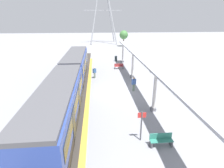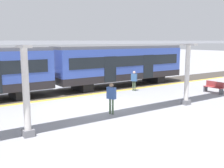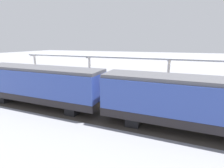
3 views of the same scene
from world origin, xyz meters
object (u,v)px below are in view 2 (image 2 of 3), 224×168
(canopy_pillar_second, at_px, (26,91))
(passenger_waiting_near_edge, at_px, (134,79))
(passenger_by_the_benches, at_px, (111,95))
(train_far_carriage, at_px, (121,65))
(canopy_pillar_third, at_px, (187,74))
(bench_near_end, at_px, (214,87))

(canopy_pillar_second, distance_m, passenger_waiting_near_edge, 11.23)
(canopy_pillar_second, xyz_separation_m, passenger_by_the_benches, (-0.83, 4.70, -0.84))
(train_far_carriage, bearing_deg, canopy_pillar_third, -5.41)
(bench_near_end, distance_m, passenger_waiting_near_edge, 6.05)
(bench_near_end, xyz_separation_m, passenger_by_the_benches, (0.46, -9.67, 0.61))
(canopy_pillar_third, bearing_deg, passenger_by_the_benches, -99.47)
(canopy_pillar_second, bearing_deg, passenger_by_the_benches, 100.03)
(train_far_carriage, distance_m, passenger_waiting_near_edge, 2.72)
(bench_near_end, relative_size, passenger_waiting_near_edge, 0.96)
(canopy_pillar_third, bearing_deg, passenger_waiting_near_edge, 178.16)
(canopy_pillar_third, distance_m, bench_near_end, 5.07)
(passenger_waiting_near_edge, bearing_deg, bench_near_end, 48.48)
(canopy_pillar_third, distance_m, passenger_by_the_benches, 5.13)
(train_far_carriage, relative_size, canopy_pillar_third, 3.21)
(train_far_carriage, height_order, canopy_pillar_second, canopy_pillar_second)
(canopy_pillar_second, height_order, passenger_waiting_near_edge, canopy_pillar_second)
(passenger_waiting_near_edge, distance_m, passenger_by_the_benches, 6.82)
(canopy_pillar_second, xyz_separation_m, bench_near_end, (-1.30, 14.37, -1.45))
(canopy_pillar_third, distance_m, passenger_waiting_near_edge, 5.37)
(bench_near_end, bearing_deg, passenger_waiting_near_edge, -131.52)
(canopy_pillar_second, relative_size, bench_near_end, 2.49)
(passenger_by_the_benches, bearing_deg, passenger_waiting_near_edge, 130.83)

